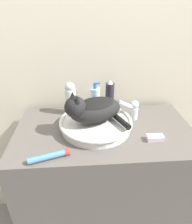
{
  "coord_description": "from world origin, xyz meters",
  "views": [
    {
      "loc": [
        -0.11,
        -0.6,
        1.47
      ],
      "look_at": [
        -0.04,
        0.26,
        1.0
      ],
      "focal_mm": 32.0,
      "sensor_mm": 36.0,
      "label": 1
    }
  ],
  "objects_px": {
    "lotion_bottle_white": "(70,98)",
    "soap_bar": "(155,138)",
    "soap_pump_bottle": "(95,100)",
    "faucet": "(132,109)",
    "cream_tube": "(50,156)",
    "hairspray_can_black": "(110,98)",
    "cat": "(93,108)"
  },
  "relations": [
    {
      "from": "cat",
      "to": "lotion_bottle_white",
      "type": "height_order",
      "value": "cat"
    },
    {
      "from": "lotion_bottle_white",
      "to": "cream_tube",
      "type": "bearing_deg",
      "value": -101.18
    },
    {
      "from": "soap_pump_bottle",
      "to": "cream_tube",
      "type": "bearing_deg",
      "value": -119.27
    },
    {
      "from": "cat",
      "to": "soap_pump_bottle",
      "type": "bearing_deg",
      "value": -120.38
    },
    {
      "from": "cat",
      "to": "hairspray_can_black",
      "type": "height_order",
      "value": "cat"
    },
    {
      "from": "faucet",
      "to": "lotion_bottle_white",
      "type": "height_order",
      "value": "lotion_bottle_white"
    },
    {
      "from": "soap_pump_bottle",
      "to": "lotion_bottle_white",
      "type": "bearing_deg",
      "value": 180.0
    },
    {
      "from": "lotion_bottle_white",
      "to": "cream_tube",
      "type": "distance_m",
      "value": 0.4
    },
    {
      "from": "faucet",
      "to": "lotion_bottle_white",
      "type": "distance_m",
      "value": 0.35
    },
    {
      "from": "soap_pump_bottle",
      "to": "soap_bar",
      "type": "relative_size",
      "value": 2.41
    },
    {
      "from": "soap_bar",
      "to": "hairspray_can_black",
      "type": "bearing_deg",
      "value": 121.95
    },
    {
      "from": "lotion_bottle_white",
      "to": "soap_bar",
      "type": "bearing_deg",
      "value": -35.64
    },
    {
      "from": "cat",
      "to": "faucet",
      "type": "bearing_deg",
      "value": 177.66
    },
    {
      "from": "soap_pump_bottle",
      "to": "cream_tube",
      "type": "xyz_separation_m",
      "value": [
        -0.22,
        -0.39,
        -0.07
      ]
    },
    {
      "from": "soap_bar",
      "to": "lotion_bottle_white",
      "type": "bearing_deg",
      "value": 144.36
    },
    {
      "from": "hairspray_can_black",
      "to": "lotion_bottle_white",
      "type": "xyz_separation_m",
      "value": [
        -0.22,
        -0.0,
        0.0
      ]
    },
    {
      "from": "soap_bar",
      "to": "cream_tube",
      "type": "bearing_deg",
      "value": -168.77
    },
    {
      "from": "cat",
      "to": "soap_pump_bottle",
      "type": "xyz_separation_m",
      "value": [
        0.02,
        0.17,
        -0.04
      ]
    },
    {
      "from": "faucet",
      "to": "soap_bar",
      "type": "bearing_deg",
      "value": 88.89
    },
    {
      "from": "lotion_bottle_white",
      "to": "soap_bar",
      "type": "xyz_separation_m",
      "value": [
        0.4,
        -0.29,
        -0.08
      ]
    },
    {
      "from": "hairspray_can_black",
      "to": "soap_bar",
      "type": "distance_m",
      "value": 0.35
    },
    {
      "from": "hairspray_can_black",
      "to": "cream_tube",
      "type": "xyz_separation_m",
      "value": [
        -0.3,
        -0.39,
        -0.08
      ]
    },
    {
      "from": "lotion_bottle_white",
      "to": "cream_tube",
      "type": "height_order",
      "value": "lotion_bottle_white"
    },
    {
      "from": "lotion_bottle_white",
      "to": "cream_tube",
      "type": "relative_size",
      "value": 1.11
    },
    {
      "from": "cat",
      "to": "cream_tube",
      "type": "xyz_separation_m",
      "value": [
        -0.19,
        -0.21,
        -0.11
      ]
    },
    {
      "from": "cat",
      "to": "cream_tube",
      "type": "bearing_deg",
      "value": 24.73
    },
    {
      "from": "cat",
      "to": "hairspray_can_black",
      "type": "xyz_separation_m",
      "value": [
        0.11,
        0.17,
        -0.03
      ]
    },
    {
      "from": "faucet",
      "to": "hairspray_can_black",
      "type": "bearing_deg",
      "value": -59.12
    },
    {
      "from": "cream_tube",
      "to": "soap_bar",
      "type": "bearing_deg",
      "value": 11.23
    },
    {
      "from": "faucet",
      "to": "hairspray_can_black",
      "type": "xyz_separation_m",
      "value": [
        -0.11,
        0.09,
        0.03
      ]
    },
    {
      "from": "cream_tube",
      "to": "cat",
      "type": "bearing_deg",
      "value": 47.54
    },
    {
      "from": "faucet",
      "to": "soap_bar",
      "type": "distance_m",
      "value": 0.22
    }
  ]
}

